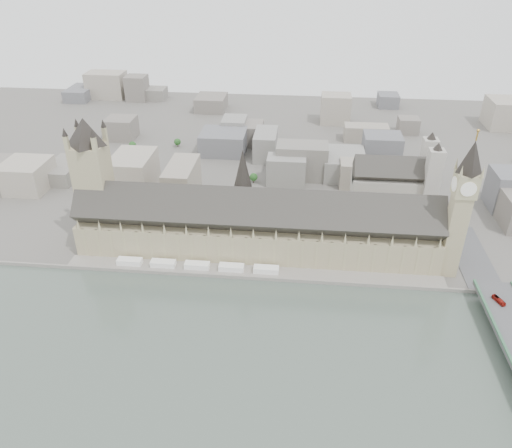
# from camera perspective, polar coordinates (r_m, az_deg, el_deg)

# --- Properties ---
(ground) EXTENTS (900.00, 900.00, 0.00)m
(ground) POSITION_cam_1_polar(r_m,az_deg,el_deg) (364.93, -0.32, -4.99)
(ground) COLOR #595651
(ground) RESTS_ON ground
(embankment_wall) EXTENTS (600.00, 1.50, 3.00)m
(embankment_wall) POSITION_cam_1_polar(r_m,az_deg,el_deg) (351.97, -0.57, -6.20)
(embankment_wall) COLOR gray
(embankment_wall) RESTS_ON ground
(river_terrace) EXTENTS (270.00, 15.00, 2.00)m
(river_terrace) POSITION_cam_1_polar(r_m,az_deg,el_deg) (358.29, -0.44, -5.55)
(river_terrace) COLOR gray
(river_terrace) RESTS_ON ground
(terrace_tents) EXTENTS (118.00, 7.00, 4.00)m
(terrace_tents) POSITION_cam_1_polar(r_m,az_deg,el_deg) (362.71, -6.75, -4.71)
(terrace_tents) COLOR white
(terrace_tents) RESTS_ON river_terrace
(palace_of_westminster) EXTENTS (265.00, 40.73, 55.44)m
(palace_of_westminster) POSITION_cam_1_polar(r_m,az_deg,el_deg) (369.02, -0.00, -0.35)
(palace_of_westminster) COLOR tan
(palace_of_westminster) RESTS_ON ground
(elizabeth_tower) EXTENTS (17.00, 17.00, 107.50)m
(elizabeth_tower) POSITION_cam_1_polar(r_m,az_deg,el_deg) (356.53, 22.46, 2.48)
(elizabeth_tower) COLOR tan
(elizabeth_tower) RESTS_ON ground
(victoria_tower) EXTENTS (30.00, 30.00, 100.00)m
(victoria_tower) POSITION_cam_1_polar(r_m,az_deg,el_deg) (389.46, -18.14, 5.17)
(victoria_tower) COLOR tan
(victoria_tower) RESTS_ON ground
(central_tower) EXTENTS (13.00, 13.00, 48.00)m
(central_tower) POSITION_cam_1_polar(r_m,az_deg,el_deg) (359.06, -1.50, 5.08)
(central_tower) COLOR gray
(central_tower) RESTS_ON ground
(westminster_abbey) EXTENTS (68.00, 36.00, 64.00)m
(westminster_abbey) POSITION_cam_1_polar(r_m,az_deg,el_deg) (440.19, 15.58, 4.16)
(westminster_abbey) COLOR #9F9A8F
(westminster_abbey) RESTS_ON ground
(city_skyline_inland) EXTENTS (720.00, 360.00, 38.00)m
(city_skyline_inland) POSITION_cam_1_polar(r_m,az_deg,el_deg) (575.04, 2.29, 10.79)
(city_skyline_inland) COLOR gray
(city_skyline_inland) RESTS_ON ground
(park_trees) EXTENTS (110.00, 30.00, 15.00)m
(park_trees) POSITION_cam_1_polar(r_m,az_deg,el_deg) (412.25, -0.83, 0.74)
(park_trees) COLOR #1C3F16
(park_trees) RESTS_ON ground
(red_bus_north) EXTENTS (6.20, 10.45, 2.87)m
(red_bus_north) POSITION_cam_1_polar(r_m,az_deg,el_deg) (351.30, 25.99, -7.83)
(red_bus_north) COLOR maroon
(red_bus_north) RESTS_ON westminster_bridge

